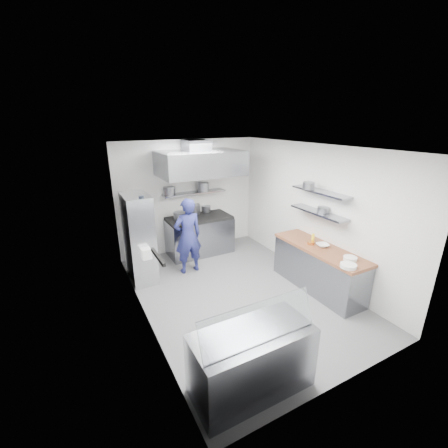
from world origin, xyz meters
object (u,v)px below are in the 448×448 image
gas_range (200,236)px  display_case (252,361)px  wire_rack (139,238)px  chef (188,236)px

gas_range → display_case: bearing=-105.0°
gas_range → display_case: gas_range is taller
wire_rack → gas_range: bearing=21.3°
chef → display_case: chef is taller
wire_rack → display_case: 3.54m
display_case → chef: bearing=81.7°
chef → display_case: (-0.48, -3.29, -0.42)m
display_case → gas_range: bearing=75.0°
gas_range → display_case: (-1.10, -4.10, -0.03)m
gas_range → display_case: 4.25m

